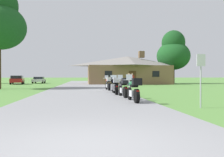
{
  "coord_description": "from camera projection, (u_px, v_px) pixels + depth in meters",
  "views": [
    {
      "loc": [
        -0.04,
        -3.77,
        1.25
      ],
      "look_at": [
        2.29,
        14.15,
        1.09
      ],
      "focal_mm": 35.88,
      "sensor_mm": 36.0,
      "label": 1
    }
  ],
  "objects": [
    {
      "name": "parked_white_sedan_far_left",
      "position": [
        39.0,
        80.0,
        41.31
      ],
      "size": [
        1.97,
        4.23,
        1.2
      ],
      "rotation": [
        0.0,
        0.0,
        0.02
      ],
      "color": "silver",
      "rests_on": "ground"
    },
    {
      "name": "asphalt_driveway",
      "position": [
        83.0,
        89.0,
        21.61
      ],
      "size": [
        6.4,
        80.0,
        0.06
      ],
      "primitive_type": "cube",
      "color": "gray",
      "rests_on": "ground"
    },
    {
      "name": "ground_plane",
      "position": [
        83.0,
        88.0,
        23.59
      ],
      "size": [
        500.0,
        500.0,
        0.0
      ],
      "primitive_type": "plane",
      "color": "#56893D"
    },
    {
      "name": "bystander_white_shirt_near_lodge",
      "position": [
        129.0,
        79.0,
        30.18
      ],
      "size": [
        0.54,
        0.29,
        1.67
      ],
      "rotation": [
        0.0,
        0.0,
        0.2
      ],
      "color": "navy",
      "rests_on": "ground"
    },
    {
      "name": "motorcycle_green_nearest_to_camera",
      "position": [
        134.0,
        90.0,
        10.59
      ],
      "size": [
        0.66,
        2.08,
        1.3
      ],
      "rotation": [
        0.0,
        0.0,
        0.01
      ],
      "color": "black",
      "rests_on": "asphalt_driveway"
    },
    {
      "name": "parked_red_suv_far_left",
      "position": [
        17.0,
        79.0,
        36.29
      ],
      "size": [
        2.61,
        4.85,
        1.4
      ],
      "rotation": [
        0.0,
        0.0,
        0.17
      ],
      "color": "maroon",
      "rests_on": "ground"
    },
    {
      "name": "motorcycle_black_fourth_in_row",
      "position": [
        113.0,
        85.0,
        17.18
      ],
      "size": [
        0.81,
        2.08,
        1.3
      ],
      "rotation": [
        0.0,
        0.0,
        -0.08
      ],
      "color": "black",
      "rests_on": "asphalt_driveway"
    },
    {
      "name": "tree_right_of_lodge",
      "position": [
        173.0,
        52.0,
        39.62
      ],
      "size": [
        5.83,
        5.83,
        9.43
      ],
      "color": "#422D19",
      "rests_on": "ground"
    },
    {
      "name": "bystander_red_shirt_beside_signpost",
      "position": [
        132.0,
        79.0,
        30.94
      ],
      "size": [
        0.55,
        0.22,
        1.67
      ],
      "rotation": [
        0.0,
        0.0,
        3.15
      ],
      "color": "black",
      "rests_on": "ground"
    },
    {
      "name": "metal_signpost_roadside",
      "position": [
        201.0,
        74.0,
        8.85
      ],
      "size": [
        0.36,
        0.06,
        2.14
      ],
      "color": "#9EA0A5",
      "rests_on": "ground"
    },
    {
      "name": "stone_lodge",
      "position": [
        128.0,
        70.0,
        37.8
      ],
      "size": [
        14.04,
        7.79,
        5.57
      ],
      "color": "brown",
      "rests_on": "ground"
    },
    {
      "name": "motorcycle_blue_third_in_row",
      "position": [
        116.0,
        86.0,
        14.99
      ],
      "size": [
        0.76,
        2.08,
        1.3
      ],
      "rotation": [
        0.0,
        0.0,
        -0.05
      ],
      "color": "black",
      "rests_on": "asphalt_driveway"
    },
    {
      "name": "motorcycle_black_second_in_row",
      "position": [
        123.0,
        87.0,
        13.0
      ],
      "size": [
        0.66,
        2.08,
        1.3
      ],
      "rotation": [
        0.0,
        0.0,
        0.03
      ],
      "color": "black",
      "rests_on": "asphalt_driveway"
    },
    {
      "name": "bystander_olive_shirt_by_tree",
      "position": [
        130.0,
        79.0,
        30.88
      ],
      "size": [
        0.55,
        0.24,
        1.67
      ],
      "rotation": [
        0.0,
        0.0,
        3.07
      ],
      "color": "black",
      "rests_on": "ground"
    },
    {
      "name": "motorcycle_red_farthest_in_row",
      "position": [
        108.0,
        84.0,
        19.54
      ],
      "size": [
        0.66,
        2.08,
        1.3
      ],
      "rotation": [
        0.0,
        0.0,
        0.05
      ],
      "color": "black",
      "rests_on": "asphalt_driveway"
    }
  ]
}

